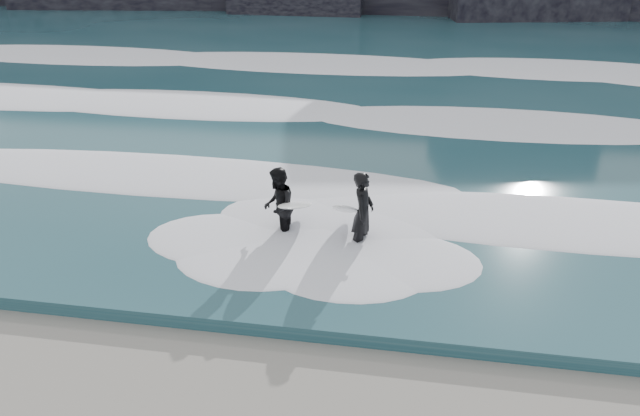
{
  "coord_description": "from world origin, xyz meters",
  "views": [
    {
      "loc": [
        1.87,
        -6.09,
        7.13
      ],
      "look_at": [
        -0.29,
        6.64,
        1.0
      ],
      "focal_mm": 35.0,
      "sensor_mm": 36.0,
      "label": 1
    }
  ],
  "objects": [
    {
      "name": "foam_near",
      "position": [
        0.0,
        9.0,
        0.4
      ],
      "size": [
        60.0,
        3.2,
        0.2
      ],
      "primitive_type": "ellipsoid",
      "color": "white",
      "rests_on": "sea"
    },
    {
      "name": "sea",
      "position": [
        0.0,
        29.0,
        0.15
      ],
      "size": [
        90.0,
        52.0,
        0.3
      ],
      "primitive_type": "cube",
      "color": "#224B56",
      "rests_on": "ground"
    },
    {
      "name": "foam_mid",
      "position": [
        0.0,
        16.0,
        0.42
      ],
      "size": [
        60.0,
        4.0,
        0.24
      ],
      "primitive_type": "ellipsoid",
      "color": "white",
      "rests_on": "sea"
    },
    {
      "name": "foam_far",
      "position": [
        0.0,
        25.0,
        0.45
      ],
      "size": [
        60.0,
        4.8,
        0.3
      ],
      "primitive_type": "ellipsoid",
      "color": "white",
      "rests_on": "sea"
    },
    {
      "name": "surfer_right",
      "position": [
        -1.23,
        6.7,
        0.95
      ],
      "size": [
        1.19,
        2.21,
        1.88
      ],
      "color": "black",
      "rests_on": "ground"
    },
    {
      "name": "surfer_left",
      "position": [
        0.64,
        6.6,
        0.99
      ],
      "size": [
        0.97,
        1.93,
        1.96
      ],
      "color": "black",
      "rests_on": "ground"
    }
  ]
}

